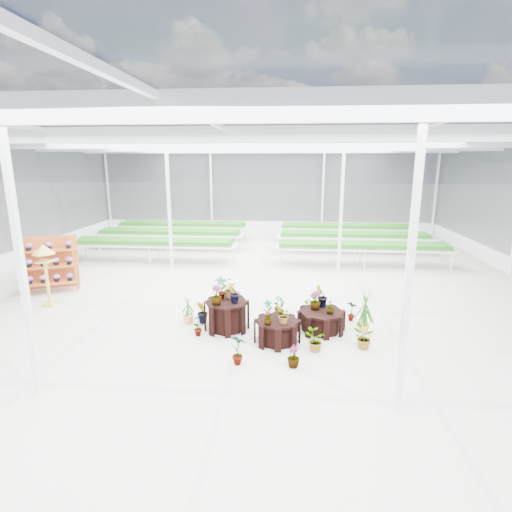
# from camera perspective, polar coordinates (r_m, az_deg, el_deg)

# --- Properties ---
(ground_plane) EXTENTS (24.00, 24.00, 0.00)m
(ground_plane) POSITION_cam_1_polar(r_m,az_deg,el_deg) (10.59, -2.25, -7.93)
(ground_plane) COLOR gray
(ground_plane) RESTS_ON ground
(greenhouse_shell) EXTENTS (18.00, 24.00, 4.50)m
(greenhouse_shell) POSITION_cam_1_polar(r_m,az_deg,el_deg) (9.99, -2.37, 4.17)
(greenhouse_shell) COLOR white
(greenhouse_shell) RESTS_ON ground
(steel_frame) EXTENTS (18.00, 24.00, 4.50)m
(steel_frame) POSITION_cam_1_polar(r_m,az_deg,el_deg) (9.99, -2.37, 4.17)
(steel_frame) COLOR silver
(steel_frame) RESTS_ON ground
(nursery_benches) EXTENTS (16.00, 7.00, 0.84)m
(nursery_benches) POSITION_cam_1_polar(r_m,az_deg,el_deg) (17.37, 0.60, 2.07)
(nursery_benches) COLOR silver
(nursery_benches) RESTS_ON ground
(plinth_tall) EXTENTS (1.19, 1.19, 0.69)m
(plinth_tall) POSITION_cam_1_polar(r_m,az_deg,el_deg) (9.45, -4.21, -8.42)
(plinth_tall) COLOR black
(plinth_tall) RESTS_ON ground
(plinth_mid) EXTENTS (1.04, 1.04, 0.51)m
(plinth_mid) POSITION_cam_1_polar(r_m,az_deg,el_deg) (8.84, 3.04, -10.66)
(plinth_mid) COLOR black
(plinth_mid) RESTS_ON ground
(plinth_low) EXTENTS (1.22, 1.22, 0.48)m
(plinth_low) POSITION_cam_1_polar(r_m,az_deg,el_deg) (9.51, 9.28, -9.10)
(plinth_low) COLOR black
(plinth_low) RESTS_ON ground
(shelf_rack) EXTENTS (1.74, 1.34, 1.63)m
(shelf_rack) POSITION_cam_1_polar(r_m,az_deg,el_deg) (13.48, -27.35, -1.12)
(shelf_rack) COLOR #9D451D
(shelf_rack) RESTS_ON ground
(bird_table) EXTENTS (0.47, 0.47, 1.71)m
(bird_table) POSITION_cam_1_polar(r_m,az_deg,el_deg) (12.15, -27.76, -2.46)
(bird_table) COLOR #B0983F
(bird_table) RESTS_ON ground
(nursery_plants) EXTENTS (4.58, 3.16, 1.27)m
(nursery_plants) POSITION_cam_1_polar(r_m,az_deg,el_deg) (9.33, 3.83, -7.80)
(nursery_plants) COLOR #1E5F17
(nursery_plants) RESTS_ON ground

